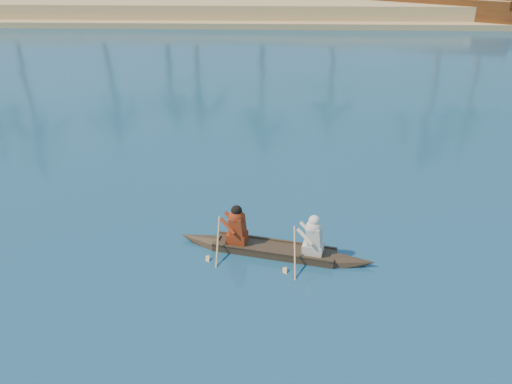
# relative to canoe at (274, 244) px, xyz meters

# --- Properties ---
(ground) EXTENTS (160.00, 160.00, 0.00)m
(ground) POSITION_rel_canoe_xyz_m (6.20, 4.00, -0.24)
(ground) COLOR #0D4154
(ground) RESTS_ON ground
(canoe) EXTENTS (4.52, 1.63, 1.24)m
(canoe) POSITION_rel_canoe_xyz_m (0.00, 0.00, 0.00)
(canoe) COLOR #392D1F
(canoe) RESTS_ON ground
(barge_mid) EXTENTS (12.58, 8.50, 2.00)m
(barge_mid) POSITION_rel_canoe_xyz_m (10.11, 30.35, 0.46)
(barge_mid) COLOR brown
(barge_mid) RESTS_ON ground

